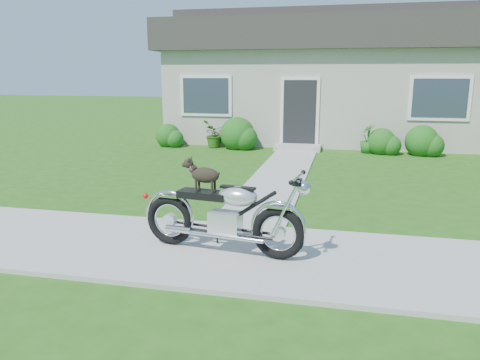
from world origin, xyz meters
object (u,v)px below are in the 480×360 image
(house, at_px, (351,77))
(potted_plant_left, at_px, (215,134))
(potted_plant_right, at_px, (368,139))
(motorcycle_with_dog, at_px, (224,213))

(house, height_order, potted_plant_left, house)
(potted_plant_left, distance_m, potted_plant_right, 4.67)
(potted_plant_right, height_order, motorcycle_with_dog, motorcycle_with_dog)
(potted_plant_right, bearing_deg, motorcycle_with_dog, -103.74)
(house, relative_size, motorcycle_with_dog, 5.68)
(house, relative_size, potted_plant_left, 14.65)
(house, xyz_separation_m, potted_plant_right, (0.57, -3.44, -1.73))
(potted_plant_left, relative_size, motorcycle_with_dog, 0.39)
(house, height_order, motorcycle_with_dog, house)
(potted_plant_right, bearing_deg, potted_plant_left, 180.00)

